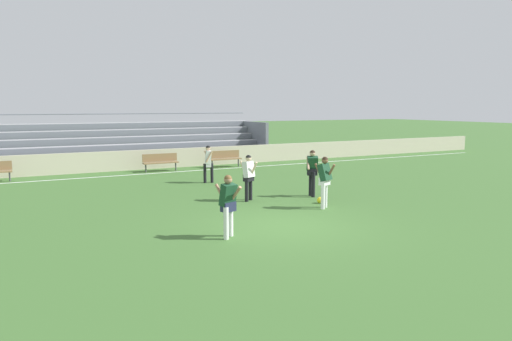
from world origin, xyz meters
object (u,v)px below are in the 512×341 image
at_px(player_white_pressing_high, 208,161).
at_px(soccer_ball, 320,200).
at_px(player_dark_on_ball, 228,201).
at_px(player_dark_dropping_back, 325,178).
at_px(bench_centre_sideline, 225,157).
at_px(bench_far_left, 160,161).
at_px(player_dark_deep_cover, 312,169).
at_px(bleacher_stand, 114,143).
at_px(player_white_wide_left, 249,174).

bearing_deg(player_white_pressing_high, soccer_ball, -72.24).
bearing_deg(player_dark_on_ball, player_dark_dropping_back, 22.25).
relative_size(player_dark_dropping_back, player_white_pressing_high, 1.04).
height_order(player_dark_dropping_back, player_dark_on_ball, player_dark_dropping_back).
height_order(bench_centre_sideline, bench_far_left, same).
distance_m(bench_centre_sideline, player_dark_deep_cover, 9.12).
bearing_deg(bench_centre_sideline, bleacher_stand, 144.85).
xyz_separation_m(player_dark_deep_cover, player_white_pressing_high, (-2.28, 4.62, -0.07)).
distance_m(bleacher_stand, player_dark_on_ball, 16.32).
bearing_deg(player_dark_dropping_back, bleacher_stand, 105.40).
distance_m(player_dark_deep_cover, player_white_wide_left, 2.46).
relative_size(bleacher_stand, player_dark_dropping_back, 10.59).
relative_size(player_dark_on_ball, player_white_wide_left, 0.99).
distance_m(player_dark_dropping_back, soccer_ball, 1.19).
distance_m(player_dark_dropping_back, player_white_wide_left, 2.76).
bearing_deg(bleacher_stand, player_dark_on_ball, -90.49).
relative_size(bench_far_left, player_white_pressing_high, 1.11).
distance_m(player_dark_deep_cover, player_dark_dropping_back, 2.00).
bearing_deg(player_dark_deep_cover, player_white_wide_left, 171.72).
bearing_deg(player_dark_deep_cover, bench_centre_sideline, 87.29).
bearing_deg(soccer_ball, bleacher_stand, 107.40).
bearing_deg(bench_far_left, bench_centre_sideline, 0.00).
height_order(bleacher_stand, soccer_ball, bleacher_stand).
xyz_separation_m(bleacher_stand, player_white_pressing_high, (2.51, -8.15, -0.28)).
height_order(player_white_wide_left, player_white_pressing_high, same).
distance_m(player_dark_on_ball, soccer_ball, 5.17).
xyz_separation_m(bleacher_stand, soccer_ball, (4.36, -13.91, -1.13)).
xyz_separation_m(player_white_wide_left, player_white_pressing_high, (0.16, 4.27, -0.00)).
xyz_separation_m(player_dark_deep_cover, soccer_ball, (-0.43, -1.14, -0.92)).
distance_m(bench_centre_sideline, bench_far_left, 3.58).
bearing_deg(bench_far_left, player_white_pressing_high, -78.93).
relative_size(player_white_wide_left, soccer_ball, 7.40).
bearing_deg(player_dark_dropping_back, soccer_ball, 64.34).
relative_size(player_dark_dropping_back, soccer_ball, 7.72).
bearing_deg(player_dark_deep_cover, player_dark_on_ball, -144.25).
xyz_separation_m(bleacher_stand, player_white_wide_left, (2.36, -12.42, -0.28)).
distance_m(player_dark_deep_cover, player_white_pressing_high, 5.15).
height_order(player_dark_deep_cover, player_white_wide_left, player_dark_deep_cover).
distance_m(bench_centre_sideline, soccer_ball, 10.28).
height_order(bench_centre_sideline, soccer_ball, bench_centre_sideline).
bearing_deg(player_white_wide_left, bench_centre_sideline, 71.86).
distance_m(bench_far_left, player_white_pressing_high, 4.58).
bearing_deg(bleacher_stand, player_white_wide_left, -79.25).
bearing_deg(soccer_ball, bench_far_left, 104.89).
distance_m(bench_far_left, player_white_wide_left, 8.78).
bearing_deg(player_white_wide_left, soccer_ball, -36.77).
distance_m(bench_centre_sideline, player_dark_dropping_back, 11.02).
bearing_deg(player_dark_on_ball, player_white_wide_left, 57.39).
xyz_separation_m(player_dark_dropping_back, player_dark_on_ball, (-4.17, -1.70, -0.06)).
bearing_deg(player_white_pressing_high, bench_far_left, 101.07).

